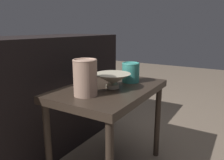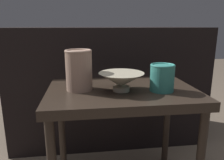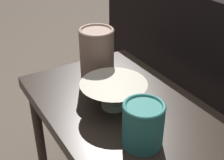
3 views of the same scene
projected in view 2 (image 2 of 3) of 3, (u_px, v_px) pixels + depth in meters
table at (122, 103)px, 1.01m from camera, size 0.67×0.45×0.53m
couch_backdrop at (108, 83)px, 1.59m from camera, size 1.32×0.50×0.80m
bowl at (121, 80)px, 0.95m from camera, size 0.20×0.20×0.08m
vase_textured_left at (79, 69)px, 0.96m from camera, size 0.12×0.12×0.18m
vase_colorful_right at (162, 77)px, 0.95m from camera, size 0.11×0.11×0.12m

